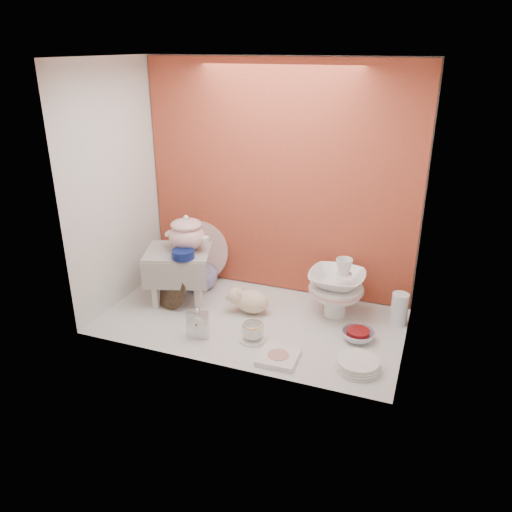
{
  "coord_description": "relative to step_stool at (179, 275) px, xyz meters",
  "views": [
    {
      "loc": [
        0.98,
        -2.52,
        1.56
      ],
      "look_at": [
        0.02,
        0.02,
        0.42
      ],
      "focal_mm": 35.56,
      "sensor_mm": 36.0,
      "label": 1
    }
  ],
  "objects": [
    {
      "name": "ground",
      "position": [
        0.54,
        -0.09,
        -0.17
      ],
      "size": [
        1.8,
        1.8,
        0.0
      ],
      "primitive_type": "plane",
      "color": "silver",
      "rests_on": "ground"
    },
    {
      "name": "niche_shell",
      "position": [
        0.54,
        0.09,
        0.76
      ],
      "size": [
        1.86,
        1.03,
        1.53
      ],
      "color": "#BC392F",
      "rests_on": "ground"
    },
    {
      "name": "step_stool",
      "position": [
        0.0,
        0.0,
        0.0
      ],
      "size": [
        0.49,
        0.46,
        0.35
      ],
      "primitive_type": null,
      "rotation": [
        0.0,
        0.0,
        0.32
      ],
      "color": "silver",
      "rests_on": "ground"
    },
    {
      "name": "soup_tureen",
      "position": [
        0.05,
        0.03,
        0.29
      ],
      "size": [
        0.28,
        0.28,
        0.23
      ],
      "primitive_type": null,
      "rotation": [
        0.0,
        0.0,
        0.03
      ],
      "color": "white",
      "rests_on": "step_stool"
    },
    {
      "name": "cobalt_bowl",
      "position": [
        0.09,
        -0.1,
        0.2
      ],
      "size": [
        0.15,
        0.15,
        0.05
      ],
      "primitive_type": "cylinder",
      "rotation": [
        0.0,
        0.0,
        -0.06
      ],
      "color": "#0B1854",
      "rests_on": "step_stool"
    },
    {
      "name": "floral_platter",
      "position": [
        -0.02,
        0.35,
        0.04
      ],
      "size": [
        0.43,
        0.11,
        0.42
      ],
      "primitive_type": null,
      "rotation": [
        0.0,
        0.0,
        0.02
      ],
      "color": "white",
      "rests_on": "ground"
    },
    {
      "name": "blue_white_vase",
      "position": [
        0.04,
        0.19,
        -0.04
      ],
      "size": [
        0.33,
        0.33,
        0.27
      ],
      "primitive_type": "imported",
      "rotation": [
        0.0,
        0.0,
        -0.35
      ],
      "color": "silver",
      "rests_on": "ground"
    },
    {
      "name": "lacquer_tray",
      "position": [
        -0.01,
        -0.13,
        -0.04
      ],
      "size": [
        0.28,
        0.11,
        0.27
      ],
      "primitive_type": null,
      "rotation": [
        0.0,
        0.0,
        -0.22
      ],
      "color": "black",
      "rests_on": "ground"
    },
    {
      "name": "mantel_clock",
      "position": [
        0.32,
        -0.39,
        -0.08
      ],
      "size": [
        0.13,
        0.07,
        0.19
      ],
      "primitive_type": "cube",
      "rotation": [
        0.0,
        0.0,
        0.22
      ],
      "color": "silver",
      "rests_on": "ground"
    },
    {
      "name": "plush_pig",
      "position": [
        0.51,
        -0.01,
        -0.09
      ],
      "size": [
        0.29,
        0.21,
        0.16
      ],
      "primitive_type": "ellipsoid",
      "rotation": [
        0.0,
        0.0,
        -0.1
      ],
      "color": "beige",
      "rests_on": "ground"
    },
    {
      "name": "teacup_saucer",
      "position": [
        0.63,
        -0.3,
        -0.17
      ],
      "size": [
        0.18,
        0.18,
        0.01
      ],
      "primitive_type": "cylinder",
      "rotation": [
        0.0,
        0.0,
        -0.2
      ],
      "color": "white",
      "rests_on": "ground"
    },
    {
      "name": "gold_rim_teacup",
      "position": [
        0.63,
        -0.3,
        -0.11
      ],
      "size": [
        0.14,
        0.14,
        0.1
      ],
      "primitive_type": "imported",
      "rotation": [
        0.0,
        0.0,
        0.07
      ],
      "color": "white",
      "rests_on": "teacup_saucer"
    },
    {
      "name": "lattice_dish",
      "position": [
        0.82,
        -0.44,
        -0.16
      ],
      "size": [
        0.21,
        0.21,
        0.03
      ],
      "primitive_type": "cube",
      "rotation": [
        0.0,
        0.0,
        0.03
      ],
      "color": "white",
      "rests_on": "ground"
    },
    {
      "name": "dinner_plate_stack",
      "position": [
        1.24,
        -0.38,
        -0.14
      ],
      "size": [
        0.3,
        0.3,
        0.06
      ],
      "primitive_type": "cylinder",
      "rotation": [
        0.0,
        0.0,
        0.39
      ],
      "color": "white",
      "rests_on": "ground"
    },
    {
      "name": "crystal_bowl",
      "position": [
        1.19,
        -0.09,
        -0.14
      ],
      "size": [
        0.24,
        0.24,
        0.06
      ],
      "primitive_type": "imported",
      "rotation": [
        0.0,
        0.0,
        0.38
      ],
      "color": "silver",
      "rests_on": "ground"
    },
    {
      "name": "clear_glass_vase",
      "position": [
        1.38,
        0.18,
        -0.07
      ],
      "size": [
        0.11,
        0.11,
        0.2
      ],
      "primitive_type": "cylinder",
      "rotation": [
        0.0,
        0.0,
        0.09
      ],
      "color": "silver",
      "rests_on": "ground"
    },
    {
      "name": "porcelain_tower",
      "position": [
        1.0,
        0.15,
        0.02
      ],
      "size": [
        0.35,
        0.35,
        0.39
      ],
      "primitive_type": null,
      "rotation": [
        0.0,
        0.0,
        -0.04
      ],
      "color": "white",
      "rests_on": "ground"
    }
  ]
}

